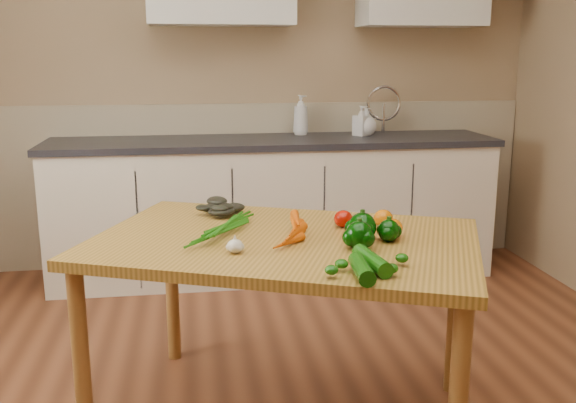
% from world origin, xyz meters
% --- Properties ---
extents(room, '(4.04, 5.04, 2.64)m').
position_xyz_m(room, '(0.00, 0.17, 1.25)').
color(room, brown).
rests_on(room, ground).
extents(counter_run, '(2.84, 0.64, 1.14)m').
position_xyz_m(counter_run, '(0.21, 2.19, 0.46)').
color(counter_run, beige).
rests_on(counter_run, ground).
extents(table, '(1.65, 1.37, 0.76)m').
position_xyz_m(table, '(0.02, 0.43, 0.67)').
color(table, '#AF7F32').
rests_on(table, ground).
extents(soap_bottle_a, '(0.14, 0.14, 0.26)m').
position_xyz_m(soap_bottle_a, '(0.41, 2.35, 1.03)').
color(soap_bottle_a, silver).
rests_on(soap_bottle_a, counter_run).
extents(soap_bottle_b, '(0.12, 0.12, 0.19)m').
position_xyz_m(soap_bottle_b, '(0.80, 2.25, 1.00)').
color(soap_bottle_b, silver).
rests_on(soap_bottle_b, counter_run).
extents(soap_bottle_c, '(0.19, 0.19, 0.18)m').
position_xyz_m(soap_bottle_c, '(0.83, 2.26, 0.99)').
color(soap_bottle_c, silver).
rests_on(soap_bottle_c, counter_run).
extents(carrot_bunch, '(0.32, 0.29, 0.07)m').
position_xyz_m(carrot_bunch, '(-0.03, 0.44, 0.79)').
color(carrot_bunch, '#D45105').
rests_on(carrot_bunch, table).
extents(leafy_greens, '(0.20, 0.18, 0.10)m').
position_xyz_m(leafy_greens, '(-0.22, 0.83, 0.81)').
color(leafy_greens, black).
rests_on(leafy_greens, table).
extents(garlic_bulb, '(0.06, 0.06, 0.05)m').
position_xyz_m(garlic_bulb, '(-0.17, 0.27, 0.78)').
color(garlic_bulb, silver).
rests_on(garlic_bulb, table).
extents(pepper_a, '(0.10, 0.10, 0.10)m').
position_xyz_m(pepper_a, '(0.30, 0.35, 0.81)').
color(pepper_a, black).
rests_on(pepper_a, table).
extents(pepper_b, '(0.08, 0.08, 0.08)m').
position_xyz_m(pepper_b, '(0.39, 0.33, 0.80)').
color(pepper_b, black).
rests_on(pepper_b, table).
extents(pepper_c, '(0.10, 0.10, 0.10)m').
position_xyz_m(pepper_c, '(0.26, 0.25, 0.81)').
color(pepper_c, black).
rests_on(pepper_c, table).
extents(tomato_a, '(0.07, 0.07, 0.07)m').
position_xyz_m(tomato_a, '(0.27, 0.55, 0.79)').
color(tomato_a, '#9A0D02').
rests_on(tomato_a, table).
extents(tomato_b, '(0.08, 0.08, 0.07)m').
position_xyz_m(tomato_b, '(0.43, 0.53, 0.79)').
color(tomato_b, '#C55E04').
rests_on(tomato_b, table).
extents(tomato_c, '(0.08, 0.08, 0.07)m').
position_xyz_m(tomato_c, '(0.43, 0.38, 0.79)').
color(tomato_c, '#C55E04').
rests_on(tomato_c, table).
extents(zucchini_a, '(0.08, 0.21, 0.05)m').
position_xyz_m(zucchini_a, '(0.25, 0.04, 0.78)').
color(zucchini_a, '#0D4407').
rests_on(zucchini_a, table).
extents(zucchini_b, '(0.07, 0.19, 0.05)m').
position_xyz_m(zucchini_b, '(0.19, -0.04, 0.78)').
color(zucchini_b, '#0D4407').
rests_on(zucchini_b, table).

